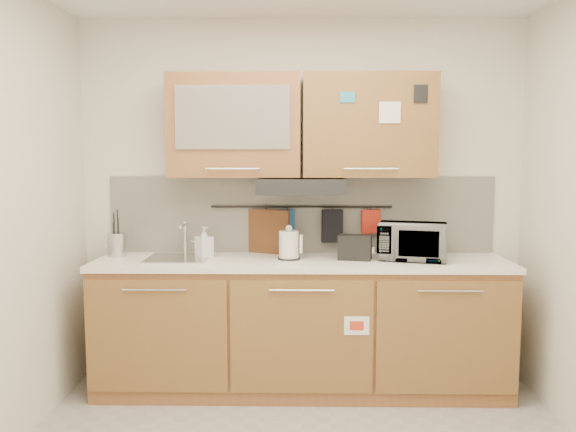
{
  "coord_description": "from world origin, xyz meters",
  "views": [
    {
      "loc": [
        -0.03,
        -2.61,
        1.6
      ],
      "look_at": [
        -0.09,
        1.05,
        1.23
      ],
      "focal_mm": 35.0,
      "sensor_mm": 36.0,
      "label": 1
    }
  ],
  "objects": [
    {
      "name": "utensil_crock",
      "position": [
        -1.3,
        1.29,
        1.01
      ],
      "size": [
        0.15,
        0.15,
        0.33
      ],
      "rotation": [
        0.0,
        0.0,
        -0.16
      ],
      "color": "#B4B4B8",
      "rests_on": "countertop"
    },
    {
      "name": "backsplash",
      "position": [
        0.0,
        1.49,
        1.2
      ],
      "size": [
        2.8,
        0.02,
        0.56
      ],
      "primitive_type": "cube",
      "color": "silver",
      "rests_on": "countertop"
    },
    {
      "name": "range_hood",
      "position": [
        0.0,
        1.25,
        1.42
      ],
      "size": [
        0.6,
        0.46,
        0.1
      ],
      "primitive_type": "cube",
      "color": "black",
      "rests_on": "upper_cabinets"
    },
    {
      "name": "sink",
      "position": [
        -0.85,
        1.21,
        0.92
      ],
      "size": [
        0.42,
        0.4,
        0.26
      ],
      "color": "silver",
      "rests_on": "countertop"
    },
    {
      "name": "dark_pouch",
      "position": [
        0.23,
        1.44,
        1.12
      ],
      "size": [
        0.16,
        0.06,
        0.24
      ],
      "primitive_type": "cube",
      "rotation": [
        0.0,
        0.0,
        0.12
      ],
      "color": "black",
      "rests_on": "utensil_rail"
    },
    {
      "name": "countertop",
      "position": [
        0.0,
        1.19,
        0.9
      ],
      "size": [
        2.82,
        0.62,
        0.04
      ],
      "primitive_type": "cube",
      "color": "white",
      "rests_on": "base_cabinet"
    },
    {
      "name": "upper_cabinets",
      "position": [
        -0.0,
        1.32,
        1.83
      ],
      "size": [
        1.82,
        0.37,
        0.7
      ],
      "color": "#A06138",
      "rests_on": "wall_back"
    },
    {
      "name": "cutting_board",
      "position": [
        -0.26,
        1.44,
        1.01
      ],
      "size": [
        0.35,
        0.17,
        0.45
      ],
      "primitive_type": "cube",
      "rotation": [
        0.0,
        0.0,
        -0.41
      ],
      "color": "brown",
      "rests_on": "utensil_rail"
    },
    {
      "name": "utensil_rail",
      "position": [
        0.0,
        1.45,
        1.26
      ],
      "size": [
        1.3,
        0.02,
        0.02
      ],
      "primitive_type": "cylinder",
      "rotation": [
        0.0,
        1.57,
        0.0
      ],
      "color": "black",
      "rests_on": "backsplash"
    },
    {
      "name": "pot_holder",
      "position": [
        0.5,
        1.44,
        1.15
      ],
      "size": [
        0.14,
        0.06,
        0.17
      ],
      "primitive_type": "cube",
      "rotation": [
        0.0,
        0.0,
        0.26
      ],
      "color": "red",
      "rests_on": "utensil_rail"
    },
    {
      "name": "base_cabinet",
      "position": [
        0.0,
        1.19,
        0.41
      ],
      "size": [
        2.8,
        0.64,
        0.88
      ],
      "color": "#A06138",
      "rests_on": "floor"
    },
    {
      "name": "microwave",
      "position": [
        0.76,
        1.19,
        1.04
      ],
      "size": [
        0.51,
        0.41,
        0.25
      ],
      "primitive_type": "imported",
      "rotation": [
        0.0,
        0.0,
        -0.24
      ],
      "color": "#999999",
      "rests_on": "countertop"
    },
    {
      "name": "kettle",
      "position": [
        -0.08,
        1.19,
        1.01
      ],
      "size": [
        0.17,
        0.15,
        0.24
      ],
      "rotation": [
        0.0,
        0.0,
        -0.12
      ],
      "color": "white",
      "rests_on": "countertop"
    },
    {
      "name": "oven_mitt",
      "position": [
        -0.1,
        1.44,
        1.15
      ],
      "size": [
        0.11,
        0.07,
        0.18
      ],
      "primitive_type": "cube",
      "rotation": [
        0.0,
        0.0,
        0.42
      ],
      "color": "#1F5291",
      "rests_on": "utensil_rail"
    },
    {
      "name": "soap_bottle",
      "position": [
        -0.68,
        1.26,
        1.03
      ],
      "size": [
        0.14,
        0.14,
        0.22
      ],
      "primitive_type": "imported",
      "rotation": [
        0.0,
        0.0,
        0.74
      ],
      "color": "#999999",
      "rests_on": "countertop"
    },
    {
      "name": "toaster",
      "position": [
        0.37,
        1.19,
        1.01
      ],
      "size": [
        0.24,
        0.17,
        0.17
      ],
      "rotation": [
        0.0,
        0.0,
        -0.2
      ],
      "color": "black",
      "rests_on": "countertop"
    },
    {
      "name": "wall_back",
      "position": [
        0.0,
        1.5,
        1.3
      ],
      "size": [
        3.2,
        0.0,
        3.2
      ],
      "primitive_type": "plane",
      "rotation": [
        1.57,
        0.0,
        0.0
      ],
      "color": "silver",
      "rests_on": "ground"
    }
  ]
}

